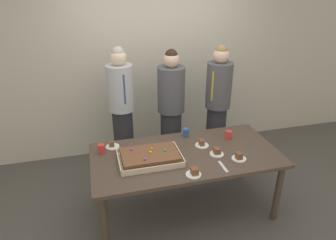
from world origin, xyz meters
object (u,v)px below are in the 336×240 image
party_table (186,160)px  plated_slice_near_right (217,152)px  drink_cup_far_end (229,135)px  drink_cup_nearest (186,132)px  cake_server_utensil (223,167)px  sheet_cake (150,157)px  plated_slice_center_front (112,145)px  person_striped_tie_right (217,105)px  plated_slice_far_left (202,144)px  drink_cup_middle (101,149)px  plated_slice_near_left (194,172)px  person_serving_front (171,109)px  plated_slice_far_right (239,157)px  person_green_shirt_behind (122,110)px

party_table → plated_slice_near_right: bearing=-16.1°
party_table → drink_cup_far_end: 0.63m
drink_cup_nearest → cake_server_utensil: drink_cup_nearest is taller
plated_slice_near_right → drink_cup_far_end: bearing=46.8°
sheet_cake → plated_slice_center_front: sheet_cake is taller
plated_slice_center_front → drink_cup_nearest: bearing=2.1°
drink_cup_far_end → plated_slice_center_front: bearing=173.4°
plated_slice_center_front → drink_cup_nearest: (0.87, 0.03, 0.03)m
sheet_cake → person_striped_tie_right: bearing=38.7°
plated_slice_far_left → cake_server_utensil: (0.06, -0.45, -0.02)m
drink_cup_middle → person_striped_tie_right: size_ratio=0.06×
plated_slice_near_left → plated_slice_center_front: size_ratio=1.00×
person_striped_tie_right → drink_cup_middle: bearing=-17.3°
drink_cup_middle → person_serving_front: person_serving_front is taller
sheet_cake → party_table: bearing=3.5°
party_table → drink_cup_middle: (-0.87, 0.25, 0.13)m
party_table → drink_cup_middle: 0.91m
plated_slice_far_right → cake_server_utensil: (-0.22, -0.09, -0.02)m
person_striped_tie_right → party_table: bearing=11.6°
plated_slice_far_right → drink_cup_nearest: bearing=121.4°
person_striped_tie_right → plated_slice_far_left: bearing=17.6°
plated_slice_far_right → plated_slice_center_front: 1.38m
plated_slice_near_right → person_green_shirt_behind: person_green_shirt_behind is taller
party_table → plated_slice_far_left: 0.27m
drink_cup_nearest → person_serving_front: 0.58m
plated_slice_near_right → drink_cup_far_end: size_ratio=1.50×
sheet_cake → plated_slice_near_left: (0.36, -0.36, -0.01)m
plated_slice_far_left → plated_slice_far_right: (0.27, -0.36, 0.00)m
drink_cup_middle → person_serving_front: size_ratio=0.06×
sheet_cake → drink_cup_far_end: (0.98, 0.22, 0.01)m
drink_cup_nearest → cake_server_utensil: bearing=-77.1°
plated_slice_near_right → drink_cup_middle: size_ratio=1.50×
plated_slice_near_right → sheet_cake: bearing=174.7°
person_green_shirt_behind → person_serving_front: bearing=77.3°
person_serving_front → plated_slice_near_right: bearing=38.5°
plated_slice_near_right → plated_slice_center_front: (-1.06, 0.44, -0.01)m
drink_cup_middle → plated_slice_near_right: bearing=-16.2°
sheet_cake → plated_slice_near_left: sheet_cake is taller
party_table → drink_cup_nearest: size_ratio=19.98×
person_serving_front → drink_cup_middle: bearing=-27.2°
drink_cup_far_end → person_green_shirt_behind: person_green_shirt_behind is taller
drink_cup_far_end → person_striped_tie_right: 0.71m
person_serving_front → sheet_cake: bearing=-0.0°
person_green_shirt_behind → cake_server_utensil: bearing=23.4°
drink_cup_nearest → plated_slice_center_front: bearing=-177.9°
plated_slice_far_left → drink_cup_far_end: size_ratio=1.50×
plated_slice_far_right → drink_cup_middle: size_ratio=1.50×
drink_cup_nearest → drink_cup_middle: bearing=-172.7°
drink_cup_far_end → person_serving_front: bearing=122.5°
plated_slice_center_front → person_serving_front: bearing=35.9°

